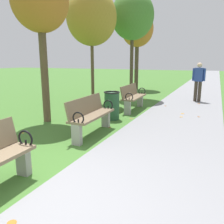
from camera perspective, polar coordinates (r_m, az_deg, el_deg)
name	(u,v)px	position (r m, az deg, el deg)	size (l,w,h in m)	color
ground_plane	(12,208)	(3.27, -23.52, -20.78)	(80.00, 80.00, 0.00)	#42722D
paved_walkway	(204,82)	(19.86, 21.63, 6.81)	(2.42, 44.00, 0.02)	gray
park_bench_2	(91,115)	(5.48, -5.23, -0.68)	(0.52, 1.61, 0.90)	#7A664C
park_bench_3	(133,97)	(8.19, 5.18, 3.79)	(0.51, 1.61, 0.90)	#7A664C
tree_2	(40,2)	(6.98, -17.32, 24.40)	(1.51, 1.51, 4.12)	brown
tree_3	(92,18)	(9.42, -5.07, 22.16)	(1.90, 1.90, 4.36)	brown
tree_4	(132,16)	(11.05, 5.06, 22.46)	(1.89, 1.89, 4.69)	#4C3D2D
tree_5	(137,30)	(14.34, 6.26, 19.52)	(1.86, 1.86, 4.53)	#4C3D2D
pedestrian_walking	(198,80)	(10.44, 20.54, 7.41)	(0.53, 0.26, 1.62)	#3D3328
trash_bin	(112,105)	(6.90, -0.04, 1.63)	(0.48, 0.48, 0.84)	#234C2D
scattered_leaves	(147,119)	(6.99, 8.72, -1.81)	(3.91, 8.67, 0.02)	brown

